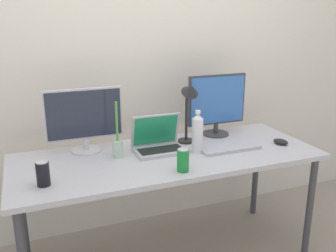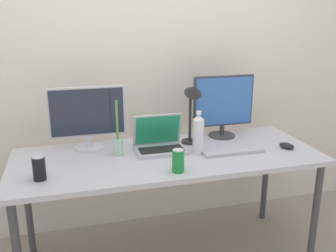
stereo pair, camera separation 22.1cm
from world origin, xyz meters
TOP-DOWN VIEW (x-y plane):
  - wall_back at (0.00, 0.59)m, footprint 7.00×0.08m
  - work_desk at (0.00, 0.00)m, footprint 1.85×0.73m
  - monitor_left at (-0.45, 0.24)m, footprint 0.47×0.18m
  - monitor_center at (0.46, 0.24)m, footprint 0.43×0.18m
  - laptop_silver at (-0.03, 0.09)m, footprint 0.31×0.22m
  - keyboard_main at (0.39, -0.07)m, footprint 0.39×0.12m
  - mouse_by_keyboard at (0.75, -0.10)m, footprint 0.10×0.12m
  - water_bottle at (0.18, -0.03)m, footprint 0.07×0.07m
  - soda_can_near_keyboard at (-0.02, -0.26)m, footprint 0.07×0.07m
  - soda_can_by_laptop at (-0.73, -0.17)m, footprint 0.07×0.07m
  - bamboo_vase at (-0.29, 0.07)m, footprint 0.06×0.06m
  - desk_lamp at (0.20, 0.13)m, footprint 0.11×0.18m

SIDE VIEW (x-z plane):
  - work_desk at x=0.00m, z-range 0.31..1.05m
  - keyboard_main at x=0.39m, z-range 0.74..0.76m
  - mouse_by_keyboard at x=0.75m, z-range 0.74..0.78m
  - laptop_silver at x=-0.03m, z-range 0.68..0.91m
  - soda_can_near_keyboard at x=-0.02m, z-range 0.74..0.87m
  - soda_can_by_laptop at x=-0.73m, z-range 0.74..0.87m
  - bamboo_vase at x=-0.29m, z-range 0.64..0.98m
  - water_bottle at x=0.18m, z-range 0.73..0.99m
  - monitor_left at x=-0.45m, z-range 0.76..1.15m
  - monitor_center at x=0.46m, z-range 0.75..1.18m
  - desk_lamp at x=0.20m, z-range 0.81..1.24m
  - wall_back at x=0.00m, z-range 0.00..2.60m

